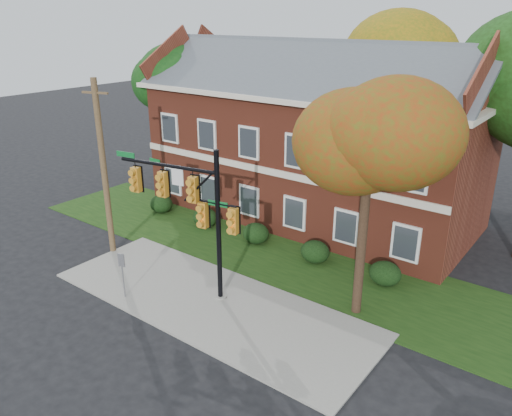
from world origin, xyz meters
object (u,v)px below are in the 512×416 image
Objects in this scene: hedge_far_right at (385,273)px; utility_pole at (104,169)px; apartment_building at (313,129)px; tree_near_right at (374,149)px; tree_left_rear at (173,86)px; tree_far_rear at (398,50)px; hedge_left at (205,218)px; traffic_signal at (193,206)px; hedge_center at (256,233)px; hedge_right at (315,252)px; hedge_far_left at (161,204)px; sign_post at (122,268)px.

hedge_far_right is 13.56m from utility_pole.
apartment_building is 10.97m from tree_near_right.
tree_far_rear reaches higher than tree_left_rear.
hedge_left is 0.22× the size of traffic_signal.
hedge_left is 1.00× the size of hedge_center.
tree_far_rear is at bearing 99.36° from hedge_right.
hedge_far_left is 10.50m from hedge_right.
utility_pole is at bearing -169.55° from tree_near_right.
tree_near_right reaches higher than hedge_far_left.
tree_near_right is (7.22, -8.09, 1.68)m from apartment_building.
sign_post is (3.93, -2.45, -2.87)m from utility_pole.
hedge_center is at bearing 180.00° from hedge_right.
sign_post is (2.43, -7.54, 0.86)m from hedge_left.
utility_pole reaches higher than hedge_center.
utility_pole is at bearing -106.43° from hedge_left.
sign_post is (-2.41, -20.64, -7.45)m from tree_far_rear.
apartment_building is at bearing 143.11° from hedge_far_right.
apartment_building is at bearing -99.71° from tree_far_rear.
hedge_right is 6.86m from traffic_signal.
hedge_center is 1.00× the size of hedge_far_right.
tree_far_rear is (8.34, 13.09, 8.32)m from hedge_far_left.
sign_post is (-1.07, -12.80, -3.60)m from apartment_building.
tree_near_right is at bearing -22.36° from tree_left_rear.
sign_post reaches higher than hedge_left.
hedge_far_left is 9.64m from sign_post.
hedge_center is at bearing 0.00° from hedge_left.
utility_pole is at bearing 166.60° from traffic_signal.
hedge_center is at bearing 180.00° from hedge_far_right.
hedge_far_left is at bearing 180.00° from hedge_center.
tree_near_right reaches higher than hedge_right.
hedge_center is 15.57m from tree_far_rear.
hedge_left is (3.50, 0.00, 0.00)m from hedge_far_left.
hedge_far_left is 7.90m from tree_left_rear.
tree_left_rear is at bearing 166.11° from hedge_far_right.
hedge_far_left is 0.17× the size of utility_pole.
tree_far_rear is at bearing 78.54° from traffic_signal.
tree_far_rear is (-5.88, 15.93, 2.17)m from tree_near_right.
tree_left_rear is at bearing 110.54° from sign_post.
hedge_far_left is 0.68× the size of sign_post.
hedge_far_right is 6.77m from tree_near_right.
hedge_far_left is at bearing 135.55° from traffic_signal.
hedge_center is 0.17× the size of utility_pole.
apartment_building reaches higher than sign_post.
tree_near_right is at bearing 13.57° from sign_post.
hedge_center is (3.50, 0.00, 0.00)m from hedge_left.
utility_pole reaches higher than traffic_signal.
tree_near_right is 18.33m from tree_left_rear.
utility_pole is (4.73, -9.23, -2.42)m from tree_left_rear.
utility_pole is at bearing -62.86° from tree_left_rear.
sign_post is at bearing -96.66° from tree_far_rear.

